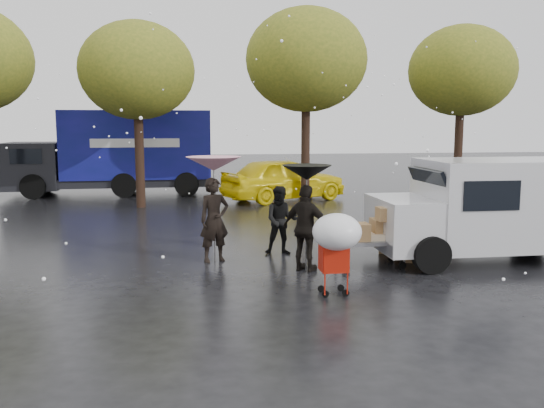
{
  "coord_description": "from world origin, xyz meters",
  "views": [
    {
      "loc": [
        -1.88,
        -10.88,
        2.97
      ],
      "look_at": [
        -0.1,
        1.0,
        1.29
      ],
      "focal_mm": 38.0,
      "sensor_mm": 36.0,
      "label": 1
    }
  ],
  "objects": [
    {
      "name": "shopping_cart",
      "position": [
        0.63,
        -1.52,
        1.06
      ],
      "size": [
        0.84,
        0.84,
        1.46
      ],
      "color": "#B91A0A",
      "rests_on": "ground"
    },
    {
      "name": "umbrella_black",
      "position": [
        0.5,
        0.3,
        2.0
      ],
      "size": [
        1.0,
        1.0,
        2.15
      ],
      "color": "#4C4C4C",
      "rests_on": "ground"
    },
    {
      "name": "vendor_cart",
      "position": [
        1.97,
        0.45,
        0.73
      ],
      "size": [
        1.52,
        0.8,
        1.27
      ],
      "color": "slate",
      "rests_on": "ground"
    },
    {
      "name": "umbrella_pink",
      "position": [
        -1.3,
        1.4,
        2.12
      ],
      "size": [
        1.18,
        1.18,
        2.27
      ],
      "color": "#4C4C4C",
      "rests_on": "ground"
    },
    {
      "name": "ground",
      "position": [
        0.0,
        0.0,
        0.0
      ],
      "size": [
        90.0,
        90.0,
        0.0
      ],
      "primitive_type": "plane",
      "color": "black",
      "rests_on": "ground"
    },
    {
      "name": "blue_truck",
      "position": [
        -4.7,
        13.99,
        1.76
      ],
      "size": [
        8.3,
        2.6,
        3.5
      ],
      "color": "#0B145A",
      "rests_on": "ground"
    },
    {
      "name": "white_van",
      "position": [
        4.74,
        0.68,
        1.16
      ],
      "size": [
        4.91,
        2.18,
        2.2
      ],
      "color": "silver",
      "rests_on": "ground"
    },
    {
      "name": "box_ground_near",
      "position": [
        3.02,
        0.75,
        0.23
      ],
      "size": [
        0.63,
        0.57,
        0.47
      ],
      "primitive_type": "cube",
      "rotation": [
        0.0,
        0.0,
        -0.35
      ],
      "color": "olive",
      "rests_on": "ground"
    },
    {
      "name": "person_pink",
      "position": [
        -1.3,
        1.4,
        0.91
      ],
      "size": [
        0.77,
        0.63,
        1.82
      ],
      "primitive_type": "imported",
      "rotation": [
        0.0,
        0.0,
        0.33
      ],
      "color": "black",
      "rests_on": "ground"
    },
    {
      "name": "tree_row",
      "position": [
        -0.47,
        10.0,
        5.02
      ],
      "size": [
        21.6,
        4.4,
        7.12
      ],
      "color": "black",
      "rests_on": "ground"
    },
    {
      "name": "person_black",
      "position": [
        0.5,
        0.3,
        0.88
      ],
      "size": [
        1.07,
        1.0,
        1.76
      ],
      "primitive_type": "imported",
      "rotation": [
        0.0,
        0.0,
        2.44
      ],
      "color": "black",
      "rests_on": "ground"
    },
    {
      "name": "box_ground_far",
      "position": [
        2.77,
        1.64,
        0.19
      ],
      "size": [
        0.6,
        0.54,
        0.38
      ],
      "primitive_type": "cube",
      "rotation": [
        0.0,
        0.0,
        -0.4
      ],
      "color": "olive",
      "rests_on": "ground"
    },
    {
      "name": "yellow_taxi",
      "position": [
        1.87,
        11.03,
        0.84
      ],
      "size": [
        5.3,
        3.66,
        1.67
      ],
      "primitive_type": "imported",
      "rotation": [
        0.0,
        0.0,
        1.95
      ],
      "color": "yellow",
      "rests_on": "ground"
    },
    {
      "name": "person_middle",
      "position": [
        0.25,
        1.89,
        0.78
      ],
      "size": [
        0.84,
        0.69,
        1.56
      ],
      "primitive_type": "imported",
      "rotation": [
        0.0,
        0.0,
        -0.14
      ],
      "color": "black",
      "rests_on": "ground"
    }
  ]
}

